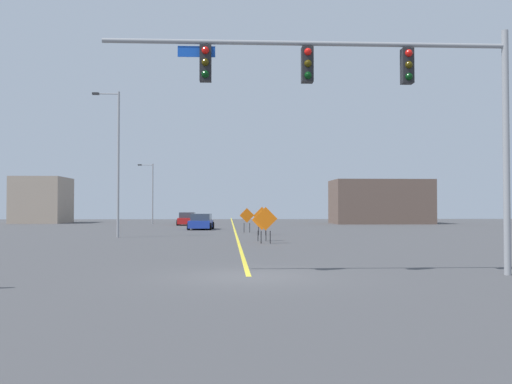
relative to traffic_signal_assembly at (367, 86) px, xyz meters
name	(u,v)px	position (x,y,z in m)	size (l,w,h in m)	color
ground	(249,277)	(-3.51, 0.02, -5.63)	(157.63, 157.63, 0.00)	#444447
road_centre_stripe	(233,226)	(-3.51, 43.80, -5.63)	(0.16, 87.57, 0.01)	yellow
traffic_signal_assembly	(367,86)	(0.00, 0.00, 0.00)	(12.12, 0.44, 7.37)	gray
street_lamp_far_right	(151,190)	(-13.25, 51.77, -1.62)	(1.85, 0.24, 7.22)	gray
street_lamp_near_right	(117,158)	(-11.54, 21.66, -0.32)	(1.83, 0.24, 9.77)	gray
construction_sign_left_shoulder	(262,217)	(-1.64, 24.37, -4.33)	(1.29, 0.07, 2.05)	orange
construction_sign_median_near	(247,217)	(-2.60, 28.45, -4.38)	(1.17, 0.21, 1.96)	orange
construction_sign_median_far	(266,220)	(-2.01, 14.93, -4.34)	(1.31, 0.07, 2.04)	orange
construction_sign_right_shoulder	(262,221)	(-2.08, 17.22, -4.46)	(1.22, 0.23, 1.88)	orange
car_orange_distant	(188,219)	(-8.95, 52.45, -5.03)	(2.01, 4.21, 1.27)	orange
car_blue_mid	(201,222)	(-6.53, 35.10, -4.95)	(2.32, 4.28, 1.43)	#1E389E
car_red_approaching	(187,219)	(-8.65, 47.29, -4.97)	(2.12, 4.02, 1.43)	red
roadside_building_west	(42,200)	(-27.65, 56.61, -2.74)	(6.04, 7.35, 5.79)	gray
roadside_building_east	(380,202)	(14.56, 52.03, -2.97)	(11.71, 6.53, 5.33)	brown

